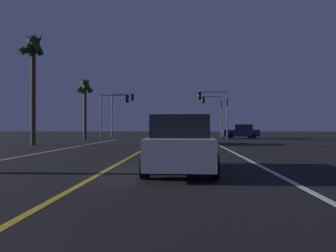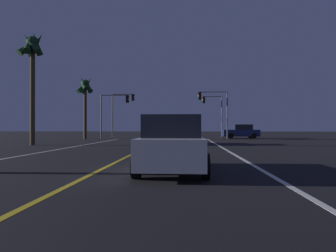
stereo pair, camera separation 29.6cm
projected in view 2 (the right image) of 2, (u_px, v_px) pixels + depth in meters
The scene contains 12 objects.
lane_edge_right at pixel (240, 157), 13.47m from camera, with size 0.16×41.98×0.01m, color silver.
lane_edge_left at pixel (19, 156), 14.10m from camera, with size 0.16×41.98×0.01m, color silver.
lane_center_divider at pixel (127, 157), 13.79m from camera, with size 0.16×41.98×0.01m, color gold.
car_ahead_far at pixel (184, 134), 24.14m from camera, with size 2.02×4.30×1.70m.
car_lead_same_lane at pixel (173, 145), 9.14m from camera, with size 2.02×4.30×1.70m.
car_crossing_side at pixel (241, 132), 36.66m from camera, with size 4.30×2.02×1.70m.
traffic_light_near_right at pixel (213, 104), 34.89m from camera, with size 3.47×0.36×5.51m.
traffic_light_near_left at pixel (115, 106), 35.61m from camera, with size 3.46×0.36×5.21m.
traffic_light_far_right at pixel (213, 107), 40.35m from camera, with size 2.69×0.36×5.55m.
traffic_light_far_left at pixel (123, 105), 41.12m from camera, with size 3.14×0.36×5.93m.
palm_tree_left_mid at pixel (33, 54), 22.88m from camera, with size 2.24×2.22×8.70m.
palm_tree_left_far at pixel (85, 89), 34.32m from camera, with size 2.05×2.11×7.19m.
Camera 2 is at (2.74, 1.34, 1.35)m, focal length 32.19 mm.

